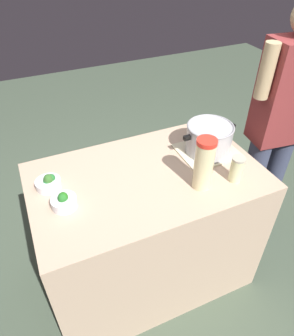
{
  "coord_description": "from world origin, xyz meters",
  "views": [
    {
      "loc": [
        -0.53,
        -1.19,
        1.99
      ],
      "look_at": [
        0.0,
        0.0,
        0.95
      ],
      "focal_mm": 33.36,
      "sensor_mm": 36.0,
      "label": 1
    }
  ],
  "objects_px": {
    "broccoli_bowl_front": "(64,201)",
    "person_cook": "(277,130)",
    "broccoli_bowl_center": "(49,183)",
    "mason_jar": "(237,169)",
    "lemonade_pitcher": "(204,164)",
    "cooking_pot": "(209,138)"
  },
  "relations": [
    {
      "from": "lemonade_pitcher",
      "to": "cooking_pot",
      "type": "bearing_deg",
      "value": 51.62
    },
    {
      "from": "broccoli_bowl_front",
      "to": "broccoli_bowl_center",
      "type": "relative_size",
      "value": 0.95
    },
    {
      "from": "lemonade_pitcher",
      "to": "person_cook",
      "type": "distance_m",
      "value": 0.73
    },
    {
      "from": "lemonade_pitcher",
      "to": "mason_jar",
      "type": "bearing_deg",
      "value": -9.85
    },
    {
      "from": "lemonade_pitcher",
      "to": "broccoli_bowl_center",
      "type": "relative_size",
      "value": 2.19
    },
    {
      "from": "broccoli_bowl_front",
      "to": "broccoli_bowl_center",
      "type": "distance_m",
      "value": 0.18
    },
    {
      "from": "mason_jar",
      "to": "broccoli_bowl_center",
      "type": "distance_m",
      "value": 0.98
    },
    {
      "from": "mason_jar",
      "to": "person_cook",
      "type": "xyz_separation_m",
      "value": [
        0.5,
        0.25,
        -0.03
      ]
    },
    {
      "from": "broccoli_bowl_front",
      "to": "person_cook",
      "type": "distance_m",
      "value": 1.37
    },
    {
      "from": "lemonade_pitcher",
      "to": "mason_jar",
      "type": "xyz_separation_m",
      "value": [
        0.19,
        -0.03,
        -0.07
      ]
    },
    {
      "from": "broccoli_bowl_center",
      "to": "cooking_pot",
      "type": "bearing_deg",
      "value": -3.92
    },
    {
      "from": "cooking_pot",
      "to": "broccoli_bowl_center",
      "type": "height_order",
      "value": "cooking_pot"
    },
    {
      "from": "broccoli_bowl_center",
      "to": "broccoli_bowl_front",
      "type": "bearing_deg",
      "value": -76.07
    },
    {
      "from": "cooking_pot",
      "to": "lemonade_pitcher",
      "type": "height_order",
      "value": "lemonade_pitcher"
    },
    {
      "from": "cooking_pot",
      "to": "broccoli_bowl_front",
      "type": "distance_m",
      "value": 0.89
    },
    {
      "from": "broccoli_bowl_front",
      "to": "lemonade_pitcher",
      "type": "bearing_deg",
      "value": -11.59
    },
    {
      "from": "lemonade_pitcher",
      "to": "broccoli_bowl_center",
      "type": "bearing_deg",
      "value": 156.77
    },
    {
      "from": "cooking_pot",
      "to": "mason_jar",
      "type": "height_order",
      "value": "cooking_pot"
    },
    {
      "from": "mason_jar",
      "to": "person_cook",
      "type": "bearing_deg",
      "value": 26.23
    },
    {
      "from": "broccoli_bowl_center",
      "to": "person_cook",
      "type": "distance_m",
      "value": 1.42
    },
    {
      "from": "lemonade_pitcher",
      "to": "broccoli_bowl_front",
      "type": "xyz_separation_m",
      "value": [
        -0.68,
        0.14,
        -0.11
      ]
    },
    {
      "from": "cooking_pot",
      "to": "mason_jar",
      "type": "distance_m",
      "value": 0.28
    }
  ]
}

